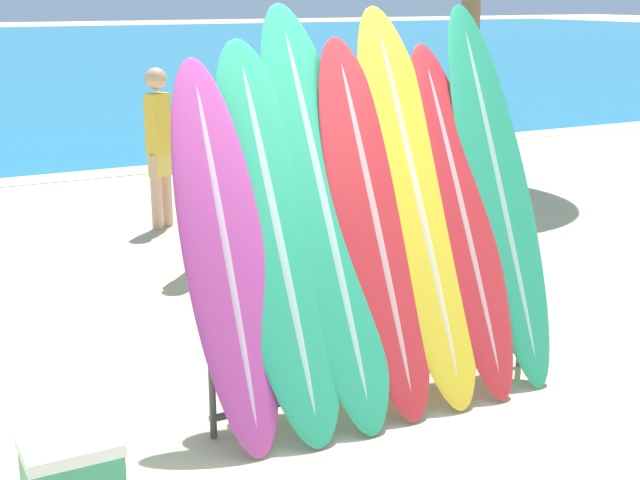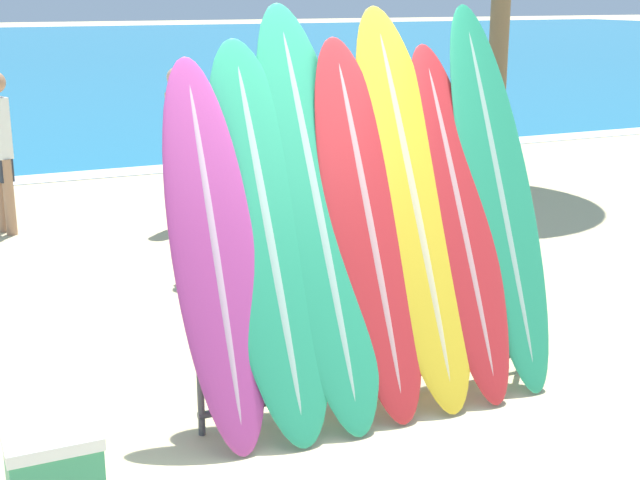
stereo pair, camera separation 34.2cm
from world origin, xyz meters
The scene contains 12 objects.
ground_plane centered at (0.00, 0.00, 0.00)m, with size 160.00×160.00×0.00m, color beige.
surfboard_rack centered at (0.28, 0.27, 0.44)m, with size 2.24×0.04×0.81m.
surfboard_slot_0 centered at (-0.70, 0.34, 1.05)m, with size 0.49×0.94×2.10m.
surfboard_slot_1 centered at (-0.36, 0.39, 1.10)m, with size 0.59×1.14×2.19m.
surfboard_slot_2 centered at (-0.03, 0.44, 1.20)m, with size 0.58×1.27×2.39m.
surfboard_slot_3 centered at (0.28, 0.37, 1.10)m, with size 0.53×1.09×2.19m.
surfboard_slot_4 centered at (0.61, 0.42, 1.19)m, with size 0.57×1.20×2.37m.
surfboard_slot_5 centered at (0.91, 0.36, 1.07)m, with size 0.48×1.10×2.14m.
surfboard_slot_6 centered at (1.24, 0.41, 1.19)m, with size 0.50×1.09×2.38m.
person_near_water centered at (0.19, 3.25, 0.92)m, with size 0.23×0.28×1.68m.
person_far_left centered at (0.40, 4.95, 0.93)m, with size 0.29×0.26×1.70m.
cooler_box centered at (-1.68, -0.06, 0.18)m, with size 0.46×0.37×0.36m.
Camera 1 is at (-2.42, -4.06, 2.43)m, focal length 50.00 mm.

